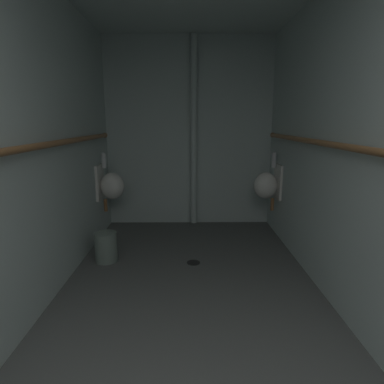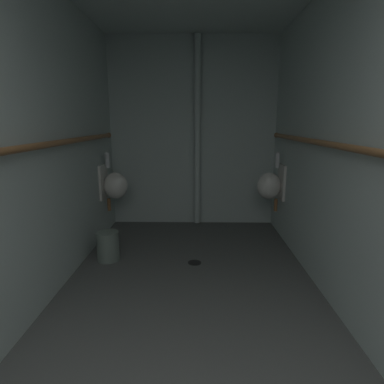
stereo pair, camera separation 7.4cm
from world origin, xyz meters
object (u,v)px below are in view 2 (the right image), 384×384
at_px(floor_drain, 195,262).
at_px(waste_bin, 108,246).
at_px(urinal_right_mid, 271,185).
at_px(standpipe_back_wall, 197,134).
at_px(urinal_left_mid, 114,185).

bearing_deg(floor_drain, waste_bin, 176.27).
bearing_deg(waste_bin, urinal_right_mid, 23.53).
distance_m(urinal_right_mid, standpipe_back_wall, 1.20).
bearing_deg(standpipe_back_wall, urinal_left_mid, -157.38).
bearing_deg(floor_drain, urinal_right_mid, 42.53).
bearing_deg(standpipe_back_wall, urinal_right_mid, -24.40).
xyz_separation_m(urinal_right_mid, waste_bin, (-1.88, -0.82, -0.51)).
xyz_separation_m(urinal_left_mid, floor_drain, (1.04, -0.86, -0.66)).
height_order(urinal_left_mid, floor_drain, urinal_left_mid).
height_order(standpipe_back_wall, floor_drain, standpipe_back_wall).
xyz_separation_m(urinal_right_mid, floor_drain, (-0.96, -0.88, -0.66)).
bearing_deg(urinal_left_mid, floor_drain, -39.67).
height_order(floor_drain, waste_bin, waste_bin).
bearing_deg(urinal_left_mid, urinal_right_mid, 0.53).
xyz_separation_m(urinal_left_mid, standpipe_back_wall, (1.06, 0.44, 0.62)).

